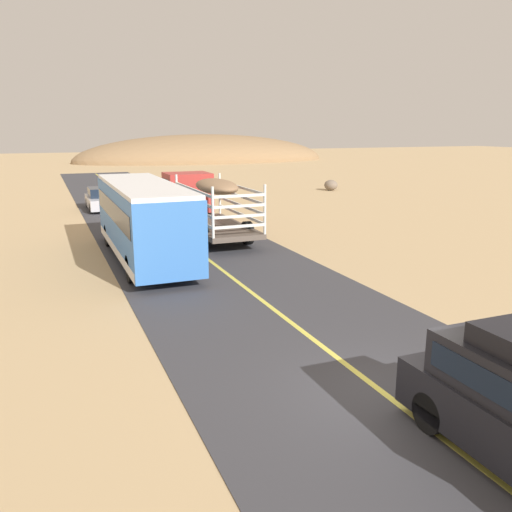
% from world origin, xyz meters
% --- Properties ---
extents(ground_plane, '(240.00, 240.00, 0.00)m').
position_xyz_m(ground_plane, '(0.00, 0.00, 0.00)').
color(ground_plane, tan).
extents(road_surface, '(8.00, 120.00, 0.02)m').
position_xyz_m(road_surface, '(0.00, 0.00, 0.01)').
color(road_surface, '#38383D').
rests_on(road_surface, ground).
extents(road_centre_line, '(0.16, 117.60, 0.00)m').
position_xyz_m(road_centre_line, '(0.00, 0.00, 0.02)').
color(road_centre_line, '#D8CC4C').
rests_on(road_centre_line, road_surface).
extents(livestock_truck, '(2.53, 9.70, 3.02)m').
position_xyz_m(livestock_truck, '(1.54, 19.22, 1.79)').
color(livestock_truck, '#B2332D').
rests_on(livestock_truck, road_surface).
extents(bus, '(2.54, 10.00, 3.21)m').
position_xyz_m(bus, '(-2.44, 13.54, 1.75)').
color(bus, '#3872C6').
rests_on(bus, road_surface).
extents(car_far, '(1.80, 4.40, 1.46)m').
position_xyz_m(car_far, '(-2.56, 28.77, 0.69)').
color(car_far, silver).
rests_on(car_far, road_surface).
extents(boulder_near_shoulder, '(1.16, 1.24, 0.93)m').
position_xyz_m(boulder_near_shoulder, '(17.63, 32.84, 0.46)').
color(boulder_near_shoulder, '#756656').
rests_on(boulder_near_shoulder, ground).
extents(distant_hill, '(42.98, 19.04, 8.77)m').
position_xyz_m(distant_hill, '(19.69, 78.85, 0.00)').
color(distant_hill, '#8D6E4C').
rests_on(distant_hill, ground).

